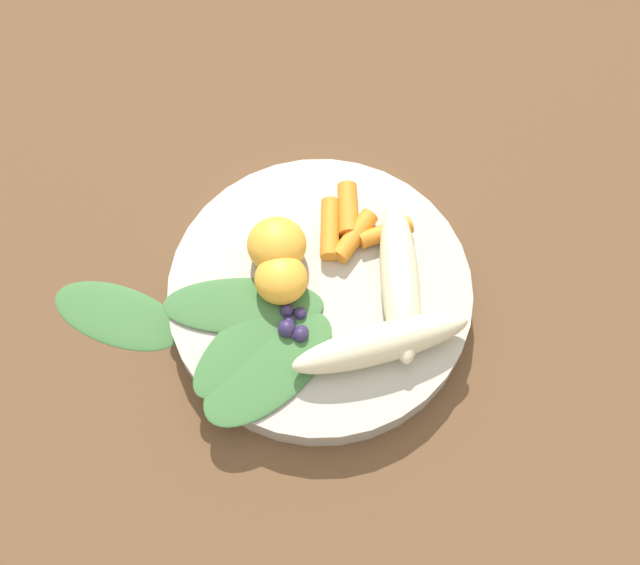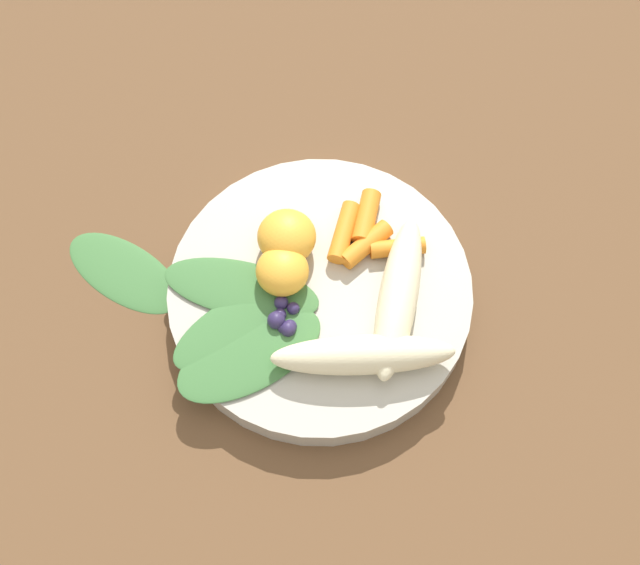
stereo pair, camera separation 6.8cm
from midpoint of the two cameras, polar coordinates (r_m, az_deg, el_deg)
name	(u,v)px [view 2 (the right image)]	position (r m, az deg, el deg)	size (l,w,h in m)	color
ground_plane	(320,301)	(0.71, 2.71, -1.55)	(2.40, 2.40, 0.00)	brown
bowl	(320,294)	(0.70, 2.76, -1.11)	(0.26, 0.26, 0.03)	#B2AD9E
banana_peeled_left	(398,297)	(0.67, 8.30, -1.30)	(0.15, 0.03, 0.03)	beige
banana_peeled_right	(357,358)	(0.65, 5.59, -5.53)	(0.15, 0.03, 0.03)	beige
orange_segment_near	(282,271)	(0.67, 0.23, 0.50)	(0.04, 0.04, 0.03)	#F4A833
orange_segment_far	(287,237)	(0.68, 0.49, 2.90)	(0.05, 0.05, 0.04)	#F4A833
carrot_front	(396,246)	(0.70, 8.04, 2.26)	(0.01, 0.01, 0.05)	orange
carrot_mid_left	(366,244)	(0.70, 5.97, 2.35)	(0.02, 0.02, 0.05)	orange
carrot_mid_right	(366,217)	(0.71, 5.96, 4.25)	(0.02, 0.02, 0.05)	orange
carrot_rear	(344,232)	(0.70, 4.41, 3.21)	(0.02, 0.02, 0.05)	orange
blueberry_pile	(283,319)	(0.67, 0.29, -2.86)	(0.04, 0.03, 0.01)	#2D234C
coconut_shred_patch	(234,335)	(0.67, -3.10, -3.97)	(0.05, 0.05, 0.00)	white
kale_leaf_left	(241,289)	(0.68, -2.68, -0.72)	(0.13, 0.05, 0.01)	#3D7038
kale_leaf_right	(234,329)	(0.67, -3.11, -3.54)	(0.11, 0.05, 0.01)	#3D7038
kale_leaf_rear	(250,354)	(0.66, -1.97, -5.28)	(0.13, 0.06, 0.01)	#3D7038
kale_leaf_stray	(124,271)	(0.73, -10.90, 0.48)	(0.12, 0.05, 0.01)	#3D7038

